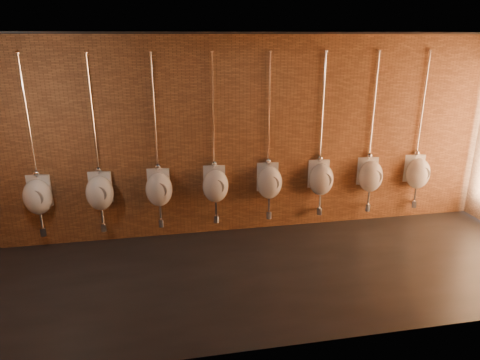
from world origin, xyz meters
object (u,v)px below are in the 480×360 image
(urinal_5, at_px, (321,178))
(urinal_7, at_px, (418,172))
(urinal_1, at_px, (100,192))
(urinal_2, at_px, (159,188))
(urinal_0, at_px, (38,196))
(urinal_6, at_px, (370,175))
(urinal_4, at_px, (269,181))
(urinal_3, at_px, (215,185))

(urinal_5, distance_m, urinal_7, 1.80)
(urinal_1, xyz_separation_m, urinal_2, (0.90, 0.00, 0.00))
(urinal_0, relative_size, urinal_5, 1.00)
(urinal_1, relative_size, urinal_6, 1.00)
(urinal_5, bearing_deg, urinal_4, 180.00)
(urinal_4, bearing_deg, urinal_7, 0.00)
(urinal_0, xyz_separation_m, urinal_5, (4.50, 0.00, 0.00))
(urinal_4, xyz_separation_m, urinal_6, (1.80, 0.00, 0.00))
(urinal_5, bearing_deg, urinal_1, 180.00)
(urinal_0, height_order, urinal_3, same)
(urinal_2, distance_m, urinal_5, 2.70)
(urinal_0, relative_size, urinal_1, 1.00)
(urinal_1, relative_size, urinal_5, 1.00)
(urinal_3, bearing_deg, urinal_4, 0.00)
(urinal_3, height_order, urinal_6, same)
(urinal_0, relative_size, urinal_2, 1.00)
(urinal_3, relative_size, urinal_5, 1.00)
(urinal_1, height_order, urinal_6, same)
(urinal_1, bearing_deg, urinal_2, 0.00)
(urinal_4, xyz_separation_m, urinal_7, (2.70, 0.00, 0.00))
(urinal_0, xyz_separation_m, urinal_6, (5.40, 0.00, 0.00))
(urinal_4, bearing_deg, urinal_3, 180.00)
(urinal_5, height_order, urinal_7, same)
(urinal_2, bearing_deg, urinal_4, 0.00)
(urinal_2, bearing_deg, urinal_0, 180.00)
(urinal_1, height_order, urinal_3, same)
(urinal_6, distance_m, urinal_7, 0.90)
(urinal_2, height_order, urinal_6, same)
(urinal_1, bearing_deg, urinal_3, 0.00)
(urinal_2, height_order, urinal_7, same)
(urinal_6, relative_size, urinal_7, 1.00)
(urinal_2, xyz_separation_m, urinal_7, (4.50, 0.00, 0.00))
(urinal_3, bearing_deg, urinal_1, 180.00)
(urinal_3, distance_m, urinal_4, 0.90)
(urinal_2, bearing_deg, urinal_3, 0.00)
(urinal_4, relative_size, urinal_5, 1.00)
(urinal_1, bearing_deg, urinal_6, 0.00)
(urinal_0, xyz_separation_m, urinal_1, (0.90, 0.00, 0.00))
(urinal_3, xyz_separation_m, urinal_6, (2.70, 0.00, 0.00))
(urinal_3, bearing_deg, urinal_0, 180.00)
(urinal_1, bearing_deg, urinal_7, 0.00)
(urinal_7, bearing_deg, urinal_4, 180.00)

